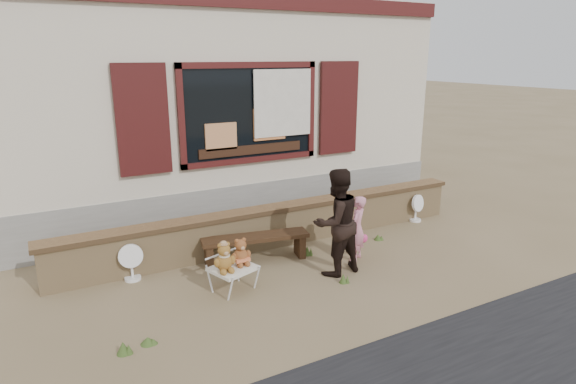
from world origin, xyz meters
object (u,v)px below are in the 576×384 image
bench (255,242)px  adult (336,222)px  teddy_bear_right (241,251)px  teddy_bear_left (224,256)px  child (357,228)px  folding_chair (233,269)px

bench → adult: adult is taller
bench → teddy_bear_right: size_ratio=4.42×
teddy_bear_left → child: child is taller
teddy_bear_right → teddy_bear_left: bearing=-180.0°
teddy_bear_left → child: 2.15m
adult → folding_chair: bearing=-13.9°
teddy_bear_left → teddy_bear_right: (0.27, 0.09, -0.01)m
teddy_bear_right → child: child is taller
folding_chair → child: bearing=-17.6°
teddy_bear_right → child: 1.88m
teddy_bear_left → teddy_bear_right: size_ratio=1.06×
child → adult: adult is taller
teddy_bear_left → adult: size_ratio=0.26×
folding_chair → child: size_ratio=0.66×
folding_chair → teddy_bear_right: (0.13, 0.04, 0.22)m
teddy_bear_left → adult: 1.64m
teddy_bear_left → teddy_bear_right: 0.28m
bench → teddy_bear_left: teddy_bear_left is taller
teddy_bear_left → child: (2.15, 0.08, -0.02)m
bench → teddy_bear_right: bearing=-116.5°
bench → teddy_bear_left: 1.11m
bench → folding_chair: 0.96m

